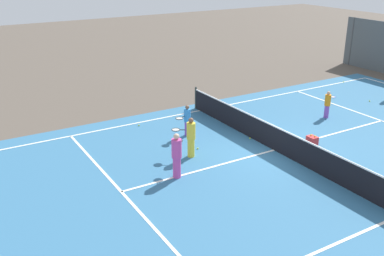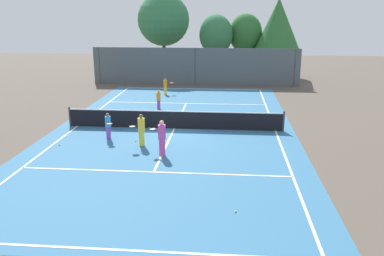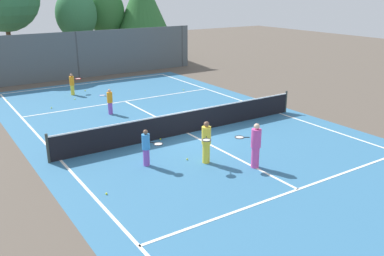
% 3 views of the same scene
% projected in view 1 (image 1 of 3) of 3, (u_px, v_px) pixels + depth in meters
% --- Properties ---
extents(ground_plane, '(80.00, 80.00, 0.00)m').
position_uv_depth(ground_plane, '(274.00, 150.00, 17.44)').
color(ground_plane, brown).
extents(court_surface, '(13.00, 25.00, 0.01)m').
position_uv_depth(court_surface, '(274.00, 150.00, 17.44)').
color(court_surface, teal).
rests_on(court_surface, ground_plane).
extents(tennis_net, '(11.90, 0.10, 1.10)m').
position_uv_depth(tennis_net, '(275.00, 138.00, 17.25)').
color(tennis_net, '#333833').
rests_on(tennis_net, ground_plane).
extents(player_0, '(0.54, 0.85, 1.28)m').
position_uv_depth(player_0, '(328.00, 104.00, 20.69)').
color(player_0, purple).
rests_on(player_0, ground_plane).
extents(player_2, '(0.87, 0.72, 1.61)m').
position_uv_depth(player_2, '(177.00, 155.00, 15.05)').
color(player_2, '#D14799').
rests_on(player_2, ground_plane).
extents(player_3, '(0.72, 0.86, 1.55)m').
position_uv_depth(player_3, '(191.00, 137.00, 16.61)').
color(player_3, yellow).
rests_on(player_3, ground_plane).
extents(player_4, '(0.58, 0.86, 1.34)m').
position_uv_depth(player_4, '(187.00, 120.00, 18.61)').
color(player_4, purple).
rests_on(player_4, ground_plane).
extents(ball_crate, '(0.41, 0.32, 0.43)m').
position_uv_depth(ball_crate, '(312.00, 141.00, 17.87)').
color(ball_crate, red).
rests_on(ball_crate, ground_plane).
extents(tennis_ball_0, '(0.07, 0.07, 0.07)m').
position_uv_depth(tennis_ball_0, '(370.00, 101.00, 23.17)').
color(tennis_ball_0, '#CCE533').
rests_on(tennis_ball_0, ground_plane).
extents(tennis_ball_1, '(0.07, 0.07, 0.07)m').
position_uv_depth(tennis_ball_1, '(343.00, 82.00, 26.62)').
color(tennis_ball_1, '#CCE533').
rests_on(tennis_ball_1, ground_plane).
extents(tennis_ball_5, '(0.07, 0.07, 0.07)m').
position_uv_depth(tennis_ball_5, '(304.00, 144.00, 17.92)').
color(tennis_ball_5, '#CCE533').
rests_on(tennis_ball_5, ground_plane).
extents(tennis_ball_6, '(0.07, 0.07, 0.07)m').
position_uv_depth(tennis_ball_6, '(198.00, 148.00, 17.52)').
color(tennis_ball_6, '#CCE533').
rests_on(tennis_ball_6, ground_plane).
extents(tennis_ball_7, '(0.07, 0.07, 0.07)m').
position_uv_depth(tennis_ball_7, '(139.00, 125.00, 19.88)').
color(tennis_ball_7, '#CCE533').
rests_on(tennis_ball_7, ground_plane).
extents(tennis_ball_8, '(0.07, 0.07, 0.07)m').
position_uv_depth(tennis_ball_8, '(330.00, 96.00, 23.92)').
color(tennis_ball_8, '#CCE533').
rests_on(tennis_ball_8, ground_plane).
extents(tennis_ball_9, '(0.07, 0.07, 0.07)m').
position_uv_depth(tennis_ball_9, '(266.00, 130.00, 19.37)').
color(tennis_ball_9, '#CCE533').
rests_on(tennis_ball_9, ground_plane).
extents(tennis_ball_10, '(0.07, 0.07, 0.07)m').
position_uv_depth(tennis_ball_10, '(250.00, 138.00, 18.48)').
color(tennis_ball_10, '#CCE533').
rests_on(tennis_ball_10, ground_plane).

